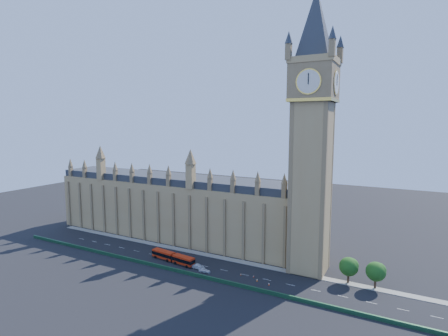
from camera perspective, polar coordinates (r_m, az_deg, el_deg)
The scene contains 15 objects.
ground at distance 132.99m, azimuth -4.75°, elevation -15.32°, with size 400.00×400.00×0.00m, color black.
palace_westminster at distance 159.50m, azimuth -8.14°, elevation -6.28°, with size 120.00×20.00×28.00m.
elizabeth_tower at distance 120.68m, azimuth 14.32°, elevation 8.72°, with size 20.59×20.59×105.00m.
bridge_parapet at distance 125.89m, azimuth -7.05°, elevation -16.40°, with size 160.00×0.60×1.20m, color #1E4C2D.
kerb_north at distance 140.46m, azimuth -2.60°, elevation -14.01°, with size 160.00×3.00×0.16m, color gray.
tree_east_near at distance 122.89m, azimuth 19.81°, elevation -14.85°, with size 6.00×6.00×8.50m.
tree_east_far at distance 122.21m, azimuth 23.66°, elevation -15.17°, with size 6.00×6.00×8.50m.
red_bus at distance 135.03m, azimuth -8.36°, elevation -14.23°, with size 19.35×5.07×3.26m.
car_grey at distance 130.54m, azimuth -5.97°, elevation -15.43°, with size 1.75×4.36×1.49m, color #3C3D43.
car_silver at distance 128.41m, azimuth -4.24°, elevation -15.78°, with size 1.70×4.88×1.61m, color #A6AAAE.
car_white at distance 125.73m, azimuth -3.21°, elevation -16.39°, with size 1.70×4.18×1.21m, color silver.
cone_a at distance 117.69m, azimuth 7.35°, elevation -18.28°, with size 0.54×0.54×0.79m.
cone_b at distance 123.61m, azimuth 2.73°, elevation -16.97°, with size 0.43×0.43×0.62m.
cone_c at distance 119.86m, azimuth 5.42°, elevation -17.76°, with size 0.63×0.63×0.78m.
cone_d at distance 122.43m, azimuth 4.86°, elevation -17.23°, with size 0.47×0.47×0.65m.
Camera 1 is at (66.55, -103.21, 51.05)m, focal length 28.00 mm.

